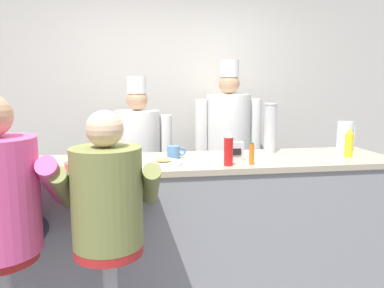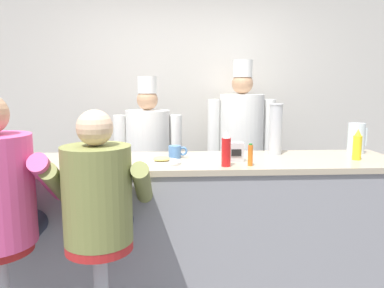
% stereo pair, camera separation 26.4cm
% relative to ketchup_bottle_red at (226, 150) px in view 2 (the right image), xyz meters
% --- Properties ---
extents(wall_back, '(10.00, 0.06, 2.70)m').
position_rel_ketchup_bottle_red_xyz_m(wall_back, '(-0.20, 1.73, 0.20)').
color(wall_back, beige).
rests_on(wall_back, ground_plane).
extents(diner_counter, '(2.98, 0.69, 1.04)m').
position_rel_ketchup_bottle_red_xyz_m(diner_counter, '(-0.20, 0.23, -0.63)').
color(diner_counter, gray).
rests_on(diner_counter, ground_plane).
extents(ketchup_bottle_red, '(0.06, 0.06, 0.24)m').
position_rel_ketchup_bottle_red_xyz_m(ketchup_bottle_red, '(0.00, 0.00, 0.00)').
color(ketchup_bottle_red, red).
rests_on(ketchup_bottle_red, diner_counter).
extents(mustard_bottle_yellow, '(0.06, 0.06, 0.22)m').
position_rel_ketchup_bottle_red_xyz_m(mustard_bottle_yellow, '(0.97, 0.16, -0.01)').
color(mustard_bottle_yellow, yellow).
rests_on(mustard_bottle_yellow, diner_counter).
extents(hot_sauce_bottle_orange, '(0.03, 0.03, 0.15)m').
position_rel_ketchup_bottle_red_xyz_m(hot_sauce_bottle_orange, '(0.16, 0.01, -0.04)').
color(hot_sauce_bottle_orange, orange).
rests_on(hot_sauce_bottle_orange, diner_counter).
extents(water_pitcher_clear, '(0.15, 0.13, 0.24)m').
position_rel_ketchup_bottle_red_xyz_m(water_pitcher_clear, '(1.09, 0.42, 0.01)').
color(water_pitcher_clear, silver).
rests_on(water_pitcher_clear, diner_counter).
extents(breakfast_plate, '(0.26, 0.26, 0.05)m').
position_rel_ketchup_bottle_red_xyz_m(breakfast_plate, '(-0.43, 0.11, -0.10)').
color(breakfast_plate, white).
rests_on(breakfast_plate, diner_counter).
extents(cereal_bowl, '(0.17, 0.17, 0.05)m').
position_rel_ketchup_bottle_red_xyz_m(cereal_bowl, '(-0.97, 0.01, -0.08)').
color(cereal_bowl, '#B24C47').
rests_on(cereal_bowl, diner_counter).
extents(coffee_mug_blue, '(0.14, 0.09, 0.09)m').
position_rel_ketchup_bottle_red_xyz_m(coffee_mug_blue, '(-0.33, 0.31, -0.07)').
color(coffee_mug_blue, '#4C7AB2').
rests_on(coffee_mug_blue, diner_counter).
extents(coffee_mug_white, '(0.14, 0.09, 0.09)m').
position_rel_ketchup_bottle_red_xyz_m(coffee_mug_white, '(-1.38, 0.08, -0.07)').
color(coffee_mug_white, white).
rests_on(coffee_mug_white, diner_counter).
extents(cup_stack_steel, '(0.10, 0.10, 0.39)m').
position_rel_ketchup_bottle_red_xyz_m(cup_stack_steel, '(0.44, 0.41, 0.09)').
color(cup_stack_steel, '#B7BABF').
rests_on(cup_stack_steel, diner_counter).
extents(napkin_dispenser_chrome, '(0.11, 0.07, 0.13)m').
position_rel_ketchup_bottle_red_xyz_m(napkin_dispenser_chrome, '(0.09, 0.16, -0.04)').
color(napkin_dispenser_chrome, silver).
rests_on(napkin_dispenser_chrome, diner_counter).
extents(diner_seated_olive, '(0.58, 0.57, 1.44)m').
position_rel_ketchup_bottle_red_xyz_m(diner_seated_olive, '(-0.77, -0.35, -0.24)').
color(diner_seated_olive, '#B2B5BA').
rests_on(diner_seated_olive, ground_plane).
extents(cook_in_whites_near, '(0.64, 0.41, 1.65)m').
position_rel_ketchup_bottle_red_xyz_m(cook_in_whites_near, '(-0.58, 1.13, -0.24)').
color(cook_in_whites_near, '#232328').
rests_on(cook_in_whites_near, ground_plane).
extents(cook_in_whites_far, '(0.71, 0.46, 1.82)m').
position_rel_ketchup_bottle_red_xyz_m(cook_in_whites_far, '(0.38, 1.44, -0.15)').
color(cook_in_whites_far, '#232328').
rests_on(cook_in_whites_far, ground_plane).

